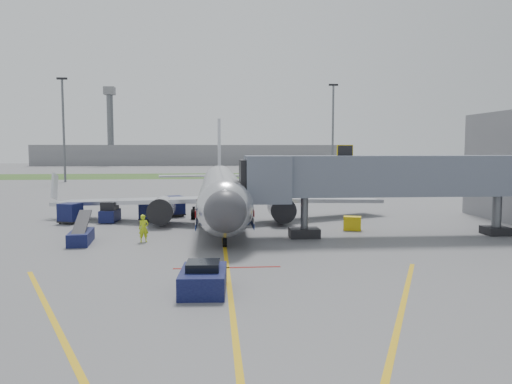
{
  "coord_description": "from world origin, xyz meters",
  "views": [
    {
      "loc": [
        -0.72,
        -31.35,
        6.63
      ],
      "look_at": [
        2.62,
        7.74,
        3.2
      ],
      "focal_mm": 35.0,
      "sensor_mm": 36.0,
      "label": 1
    }
  ],
  "objects": [
    {
      "name": "ground",
      "position": [
        0.0,
        0.0,
        0.0
      ],
      "size": [
        400.0,
        400.0,
        0.0
      ],
      "primitive_type": "plane",
      "color": "#565659",
      "rests_on": "ground"
    },
    {
      "name": "grass_strip",
      "position": [
        0.0,
        90.0,
        0.01
      ],
      "size": [
        300.0,
        25.0,
        0.01
      ],
      "primitive_type": "cube",
      "color": "#2D4C1E",
      "rests_on": "ground"
    },
    {
      "name": "apron_markings",
      "position": [
        0.0,
        -7.4,
        0.0
      ],
      "size": [
        21.52,
        50.0,
        0.01
      ],
      "color": "gold",
      "rests_on": "ground"
    },
    {
      "name": "airliner",
      "position": [
        0.0,
        15.25,
        2.65
      ],
      "size": [
        32.1,
        35.67,
        10.25
      ],
      "color": "silver",
      "rests_on": "ground"
    },
    {
      "name": "jet_bridge",
      "position": [
        12.86,
        5.0,
        4.47
      ],
      "size": [
        25.3,
        4.0,
        6.9
      ],
      "color": "slate",
      "rests_on": "ground"
    },
    {
      "name": "light_mast_left",
      "position": [
        -30.0,
        70.0,
        10.78
      ],
      "size": [
        2.0,
        0.44,
        20.4
      ],
      "color": "#595B60",
      "rests_on": "ground"
    },
    {
      "name": "light_mast_right",
      "position": [
        25.0,
        75.0,
        10.78
      ],
      "size": [
        2.0,
        0.44,
        20.4
      ],
      "color": "#595B60",
      "rests_on": "ground"
    },
    {
      "name": "distant_terminal",
      "position": [
        -10.0,
        170.0,
        4.0
      ],
      "size": [
        120.0,
        14.0,
        8.0
      ],
      "primitive_type": "cube",
      "color": "slate",
      "rests_on": "ground"
    },
    {
      "name": "control_tower",
      "position": [
        -40.0,
        165.0,
        17.33
      ],
      "size": [
        4.0,
        4.0,
        30.0
      ],
      "color": "#595B60",
      "rests_on": "ground"
    },
    {
      "name": "pushback_tug",
      "position": [
        -1.23,
        -8.56,
        0.59
      ],
      "size": [
        2.26,
        3.51,
        1.42
      ],
      "color": "#0C0C34",
      "rests_on": "ground"
    },
    {
      "name": "baggage_tug",
      "position": [
        -10.1,
        14.38,
        0.82
      ],
      "size": [
        1.53,
        2.72,
        1.84
      ],
      "color": "#0C0C34",
      "rests_on": "ground"
    },
    {
      "name": "baggage_cart_a",
      "position": [
        -13.43,
        13.78,
        0.91
      ],
      "size": [
        2.16,
        2.16,
        1.79
      ],
      "color": "#0C0C34",
      "rests_on": "ground"
    },
    {
      "name": "baggage_cart_b",
      "position": [
        -6.62,
        14.91,
        0.87
      ],
      "size": [
        1.95,
        1.95,
        1.7
      ],
      "color": "#0C0C34",
      "rests_on": "ground"
    },
    {
      "name": "baggage_cart_c",
      "position": [
        -4.63,
        17.63,
        1.01
      ],
      "size": [
        2.43,
        2.43,
        1.98
      ],
      "color": "#0C0C34",
      "rests_on": "ground"
    },
    {
      "name": "belt_loader",
      "position": [
        -10.0,
        4.04,
        0.52
      ],
      "size": [
        1.71,
        4.34,
        2.08
      ],
      "color": "#0C0C34",
      "rests_on": "ground"
    },
    {
      "name": "ground_power_cart",
      "position": [
        10.51,
        8.0,
        0.55
      ],
      "size": [
        1.61,
        1.3,
        1.12
      ],
      "color": "yellow",
      "rests_on": "ground"
    },
    {
      "name": "ramp_worker",
      "position": [
        -5.69,
        4.2,
        0.98
      ],
      "size": [
        0.83,
        0.69,
        1.95
      ],
      "primitive_type": "imported",
      "rotation": [
        0.0,
        0.0,
        0.36
      ],
      "color": "#B4D418",
      "rests_on": "ground"
    }
  ]
}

